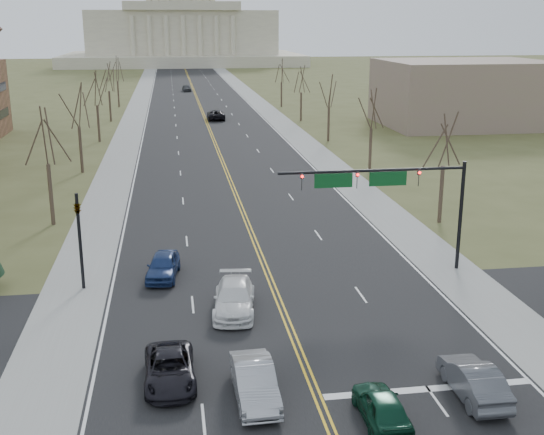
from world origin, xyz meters
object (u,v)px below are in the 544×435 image
object	(u,v)px
signal_mast	(387,186)
car_far_sb	(187,88)
signal_left	(79,230)
car_nb_inner_lead	(382,406)
car_nb_outer_lead	(474,380)
car_sb_inner_lead	(255,382)
car_sb_inner_second	(234,298)
car_sb_outer_second	(163,266)
car_sb_outer_lead	(170,369)
car_far_nb	(216,115)

from	to	relation	value
signal_mast	car_far_sb	bearing A→B (deg)	94.22
signal_mast	signal_left	size ratio (longest dim) A/B	2.02
car_nb_inner_lead	car_nb_outer_lead	xyz separation A→B (m)	(4.54, 1.36, 0.07)
car_nb_outer_lead	car_nb_inner_lead	bearing A→B (deg)	17.46
signal_left	car_sb_inner_lead	bearing A→B (deg)	-58.18
car_nb_outer_lead	car_sb_inner_second	bearing A→B (deg)	-47.51
car_sb_inner_second	car_far_sb	bearing A→B (deg)	96.94
signal_mast	car_sb_outer_second	bearing A→B (deg)	175.23
signal_mast	car_nb_inner_lead	size ratio (longest dim) A/B	2.92
car_sb_outer_second	signal_left	bearing A→B (deg)	-158.57
signal_left	car_sb_outer_second	size ratio (longest dim) A/B	1.31
car_sb_outer_lead	car_nb_outer_lead	bearing A→B (deg)	-14.51
signal_mast	car_nb_outer_lead	world-z (taller)	signal_mast
car_nb_inner_lead	car_far_sb	world-z (taller)	car_far_sb
car_sb_inner_lead	car_sb_outer_lead	bearing A→B (deg)	150.61
car_sb_inner_second	car_sb_outer_second	bearing A→B (deg)	130.98
car_nb_inner_lead	car_far_sb	bearing A→B (deg)	-88.49
car_nb_inner_lead	car_sb_inner_lead	world-z (taller)	car_sb_inner_lead
car_nb_inner_lead	car_sb_inner_lead	bearing A→B (deg)	-27.65
car_sb_outer_second	car_far_sb	xyz separation A→B (m)	(4.96, 122.93, -0.01)
signal_left	car_far_sb	bearing A→B (deg)	85.49
car_far_nb	car_nb_outer_lead	bearing A→B (deg)	93.37
car_far_nb	car_sb_outer_second	bearing A→B (deg)	83.64
car_sb_inner_lead	car_far_sb	bearing A→B (deg)	88.28
signal_mast	car_nb_inner_lead	bearing A→B (deg)	-107.60
signal_mast	car_sb_inner_lead	size ratio (longest dim) A/B	2.50
car_sb_inner_second	car_far_nb	world-z (taller)	car_far_nb
car_sb_inner_lead	car_far_sb	size ratio (longest dim) A/B	1.07
car_sb_outer_lead	car_far_nb	bearing A→B (deg)	83.58
signal_mast	car_sb_inner_second	bearing A→B (deg)	-154.68
car_sb_outer_lead	car_nb_inner_lead	bearing A→B (deg)	-28.88
car_sb_outer_lead	car_far_sb	distance (m)	136.41
car_nb_outer_lead	car_sb_outer_second	distance (m)	21.24
car_nb_outer_lead	car_sb_inner_second	xyz separation A→B (m)	(-9.39, 10.53, 0.02)
car_sb_outer_second	signal_mast	bearing A→B (deg)	2.95
signal_left	car_sb_outer_lead	world-z (taller)	signal_left
car_sb_outer_lead	car_sb_outer_second	size ratio (longest dim) A/B	1.06
car_far_nb	car_far_sb	size ratio (longest dim) A/B	1.32
car_sb_outer_lead	car_sb_inner_lead	bearing A→B (deg)	-29.17
signal_mast	car_sb_outer_lead	xyz separation A→B (m)	(-13.77, -12.23, -5.07)
signal_mast	car_sb_outer_second	distance (m)	15.02
car_sb_inner_lead	car_sb_outer_lead	xyz separation A→B (m)	(-3.61, 1.92, -0.12)
car_sb_outer_second	car_sb_inner_second	bearing A→B (deg)	-48.69
car_sb_outer_lead	car_far_nb	world-z (taller)	car_far_nb
car_far_nb	signal_left	bearing A→B (deg)	80.10
signal_left	car_sb_outer_second	world-z (taller)	signal_left
signal_left	car_sb_outer_lead	xyz separation A→B (m)	(5.17, -12.23, -3.03)
car_nb_outer_lead	car_sb_outer_lead	world-z (taller)	car_nb_outer_lead
signal_mast	car_sb_inner_lead	bearing A→B (deg)	-125.69
signal_left	car_sb_outer_second	xyz separation A→B (m)	(4.82, 1.18, -2.92)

